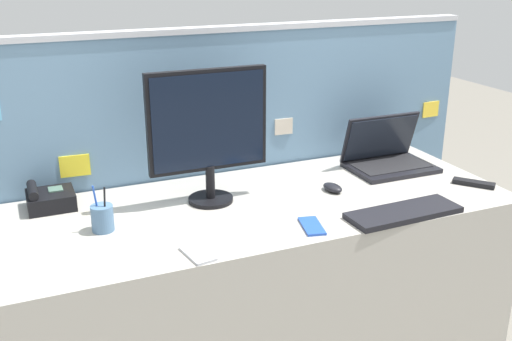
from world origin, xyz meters
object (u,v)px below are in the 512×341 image
computer_mouse_right_hand (332,187)px  cell_phone_silver_slab (198,254)px  desk_phone (49,199)px  keyboard_main (404,213)px  laptop (386,155)px  tv_remote (474,183)px  desktop_monitor (208,127)px  pen_cup (102,218)px  cell_phone_blue_case (312,226)px

computer_mouse_right_hand → cell_phone_silver_slab: computer_mouse_right_hand is taller
cell_phone_silver_slab → desk_phone: bearing=115.3°
desk_phone → keyboard_main: 1.35m
laptop → desk_phone: laptop is taller
cell_phone_silver_slab → keyboard_main: bearing=-9.1°
laptop → tv_remote: 0.40m
desktop_monitor → computer_mouse_right_hand: 0.58m
desktop_monitor → laptop: 0.91m
desk_phone → pen_cup: size_ratio=1.02×
desk_phone → tv_remote: bearing=-15.2°
computer_mouse_right_hand → pen_cup: size_ratio=0.58×
keyboard_main → cell_phone_blue_case: size_ratio=2.98×
laptop → cell_phone_blue_case: bearing=-144.5°
cell_phone_silver_slab → cell_phone_blue_case: bearing=-3.6°
laptop → computer_mouse_right_hand: bearing=-156.5°
desktop_monitor → tv_remote: desktop_monitor is taller
computer_mouse_right_hand → tv_remote: (0.58, -0.18, -0.01)m
laptop → computer_mouse_right_hand: (-0.37, -0.16, -0.04)m
cell_phone_blue_case → keyboard_main: bearing=6.2°
cell_phone_blue_case → cell_phone_silver_slab: bearing=-161.6°
desktop_monitor → cell_phone_silver_slab: 0.55m
tv_remote → pen_cup: bearing=134.2°
laptop → pen_cup: laptop is taller
cell_phone_blue_case → tv_remote: size_ratio=0.88×
tv_remote → cell_phone_blue_case: bearing=147.3°
pen_cup → tv_remote: (1.52, -0.17, -0.04)m
desk_phone → tv_remote: size_ratio=1.04×
tv_remote → keyboard_main: bearing=157.5°
keyboard_main → pen_cup: bearing=161.9°
cell_phone_blue_case → tv_remote: 0.83m
desktop_monitor → tv_remote: bearing=-14.6°
desktop_monitor → computer_mouse_right_hand: bearing=-11.7°
desktop_monitor → keyboard_main: bearing=-34.2°
desk_phone → computer_mouse_right_hand: 1.12m
computer_mouse_right_hand → cell_phone_blue_case: 0.37m
pen_cup → tv_remote: size_ratio=1.01×
laptop → tv_remote: bearing=-58.8°
laptop → cell_phone_silver_slab: bearing=-155.6°
laptop → cell_phone_blue_case: 0.76m
laptop → desk_phone: bearing=175.6°
desk_phone → cell_phone_silver_slab: bearing=-55.6°
laptop → tv_remote: laptop is taller
computer_mouse_right_hand → cell_phone_silver_slab: bearing=-163.6°
computer_mouse_right_hand → cell_phone_blue_case: bearing=-139.7°
laptop → computer_mouse_right_hand: 0.41m
keyboard_main → tv_remote: 0.48m
pen_cup → cell_phone_silver_slab: size_ratio=1.23×
laptop → desktop_monitor: bearing=-176.1°
keyboard_main → pen_cup: pen_cup is taller
laptop → keyboard_main: (-0.25, -0.48, -0.05)m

